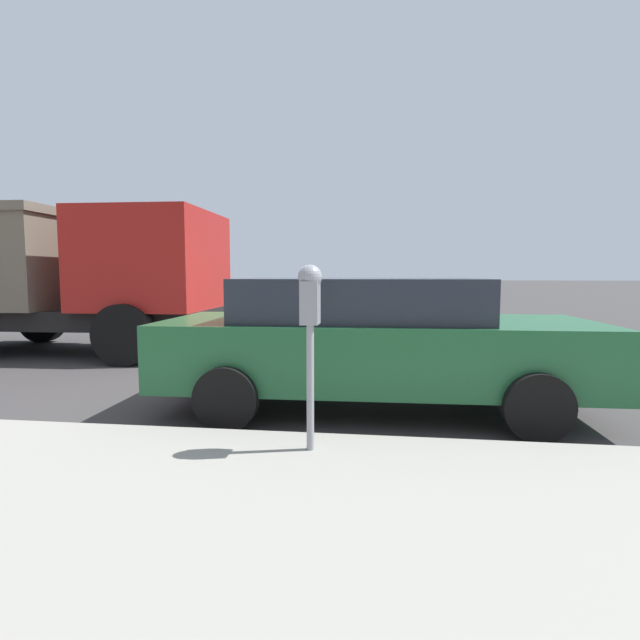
{
  "coord_description": "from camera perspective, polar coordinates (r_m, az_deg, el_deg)",
  "views": [
    {
      "loc": [
        -6.5,
        -1.24,
        1.54
      ],
      "look_at": [
        -2.32,
        -0.68,
        1.15
      ],
      "focal_mm": 28.0,
      "sensor_mm": 36.0,
      "label": 1
    }
  ],
  "objects": [
    {
      "name": "ground_plane",
      "position": [
        6.79,
        -3.18,
        -7.78
      ],
      "size": [
        220.0,
        220.0,
        0.0
      ],
      "primitive_type": "plane",
      "color": "#3D3A3A"
    },
    {
      "name": "parking_meter",
      "position": [
        3.93,
        -1.14,
        1.19
      ],
      "size": [
        0.21,
        0.19,
        1.49
      ],
      "color": "gray",
      "rests_on": "sidewalk"
    },
    {
      "name": "car_green",
      "position": [
        5.67,
        6.04,
        -2.26
      ],
      "size": [
        2.21,
        4.78,
        1.49
      ],
      "rotation": [
        0.0,
        0.0,
        3.17
      ],
      "color": "#1E5B33",
      "rests_on": "ground_plane"
    },
    {
      "name": "dump_truck",
      "position": [
        11.42,
        -30.67,
        4.84
      ],
      "size": [
        3.12,
        7.42,
        2.75
      ],
      "rotation": [
        0.0,
        0.0,
        3.17
      ],
      "color": "black",
      "rests_on": "ground_plane"
    }
  ]
}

